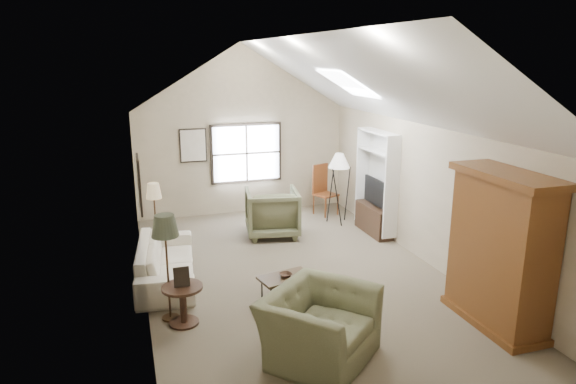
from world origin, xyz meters
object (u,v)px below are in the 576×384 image
object	(u,v)px
armchair_near	(319,326)
side_chair	(326,190)
armoire	(501,250)
sofa	(166,261)
coffee_table	(286,289)
side_table	(183,305)
armchair_far	(272,212)

from	to	relation	value
armchair_near	side_chair	distance (m)	6.09
armoire	sofa	size ratio (longest dim) A/B	0.96
sofa	side_chair	bearing A→B (deg)	-50.38
sofa	side_chair	world-z (taller)	side_chair
coffee_table	side_chair	world-z (taller)	side_chair
armchair_near	side_chair	bearing A→B (deg)	26.05
coffee_table	side_table	distance (m)	1.61
sofa	armchair_far	bearing A→B (deg)	-49.24
armoire	armchair_far	size ratio (longest dim) A/B	2.00
side_table	side_chair	bearing A→B (deg)	47.65
armchair_far	coffee_table	xyz separation A→B (m)	(-0.65, -2.99, -0.30)
sofa	side_chair	size ratio (longest dim) A/B	1.91
armchair_near	armchair_far	bearing A→B (deg)	39.84
armoire	side_chair	world-z (taller)	armoire
armchair_near	side_table	xyz separation A→B (m)	(-1.52, 1.38, -0.15)
armoire	armchair_near	size ratio (longest dim) A/B	1.64
armchair_near	coffee_table	bearing A→B (deg)	46.14
armchair_near	armoire	bearing A→B (deg)	-39.94
armoire	armchair_far	xyz separation A→B (m)	(-1.98, 4.54, -0.60)
sofa	side_table	bearing A→B (deg)	-170.44
coffee_table	side_table	bearing A→B (deg)	-171.80
sofa	armchair_far	size ratio (longest dim) A/B	2.09
side_chair	side_table	bearing A→B (deg)	-154.05
sofa	side_chair	xyz separation A→B (m)	(3.96, 2.63, 0.27)
sofa	armchair_near	bearing A→B (deg)	-145.52
sofa	side_chair	distance (m)	4.76
armoire	armchair_near	distance (m)	2.77
armchair_far	coffee_table	bearing A→B (deg)	87.32
coffee_table	side_chair	distance (m)	4.62
armoire	side_chair	size ratio (longest dim) A/B	1.83
sofa	side_table	size ratio (longest dim) A/B	3.99
side_table	armoire	bearing A→B (deg)	-17.35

